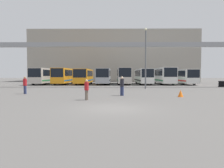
{
  "coord_description": "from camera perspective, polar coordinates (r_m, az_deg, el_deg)",
  "views": [
    {
      "loc": [
        0.05,
        -11.81,
        2.03
      ],
      "look_at": [
        -0.29,
        23.75,
        0.3
      ],
      "focal_mm": 32.0,
      "sensor_mm": 36.0,
      "label": 1
    }
  ],
  "objects": [
    {
      "name": "bus_slot_4",
      "position": [
        41.6,
        3.28,
        2.6
      ],
      "size": [
        2.49,
        12.02,
        3.3
      ],
      "color": "beige",
      "rests_on": "ground"
    },
    {
      "name": "tire_stack",
      "position": [
        36.86,
        28.87,
        0.03
      ],
      "size": [
        1.04,
        1.04,
        0.96
      ],
      "color": "black",
      "rests_on": "ground"
    },
    {
      "name": "pedestrian_mid_right",
      "position": [
        18.98,
        2.88,
        -0.43
      ],
      "size": [
        0.38,
        0.38,
        1.82
      ],
      "rotation": [
        0.0,
        0.0,
        5.7
      ],
      "color": "navy",
      "rests_on": "ground"
    },
    {
      "name": "traffic_cone",
      "position": [
        18.98,
        19.0,
        -2.54
      ],
      "size": [
        0.48,
        0.48,
        0.63
      ],
      "color": "orange",
      "rests_on": "ground"
    },
    {
      "name": "bus_slot_0",
      "position": [
        43.18,
        -18.74,
        2.4
      ],
      "size": [
        2.6,
        10.43,
        3.21
      ],
      "color": "beige",
      "rests_on": "ground"
    },
    {
      "name": "lamp_post",
      "position": [
        28.25,
        9.59,
        7.88
      ],
      "size": [
        0.36,
        0.36,
        8.39
      ],
      "color": "#595B60",
      "rests_on": "ground"
    },
    {
      "name": "ground_plane",
      "position": [
        11.99,
        0.29,
        -6.96
      ],
      "size": [
        200.0,
        200.0,
        0.0
      ],
      "primitive_type": "plane",
      "color": "#514F4C"
    },
    {
      "name": "bus_slot_1",
      "position": [
        41.84,
        -13.57,
        2.46
      ],
      "size": [
        2.5,
        10.06,
        3.21
      ],
      "color": "orange",
      "rests_on": "ground"
    },
    {
      "name": "overhead_gantry",
      "position": [
        31.83,
        0.46,
        10.06
      ],
      "size": [
        37.71,
        0.8,
        7.03
      ],
      "color": "gray",
      "rests_on": "ground"
    },
    {
      "name": "pedestrian_near_right",
      "position": [
        15.84,
        -7.28,
        -1.46
      ],
      "size": [
        0.34,
        0.34,
        1.62
      ],
      "rotation": [
        0.0,
        0.0,
        1.26
      ],
      "color": "brown",
      "rests_on": "ground"
    },
    {
      "name": "bus_slot_3",
      "position": [
        41.22,
        -2.34,
        2.49
      ],
      "size": [
        2.56,
        11.26,
        3.15
      ],
      "color": "#999EA5",
      "rests_on": "ground"
    },
    {
      "name": "building_backdrop",
      "position": [
        59.51,
        0.51,
        7.62
      ],
      "size": [
        46.38,
        12.0,
        14.1
      ],
      "color": "gray",
      "rests_on": "ground"
    },
    {
      "name": "bus_slot_6",
      "position": [
        42.08,
        14.45,
        2.54
      ],
      "size": [
        2.61,
        10.63,
        3.33
      ],
      "color": "silver",
      "rests_on": "ground"
    },
    {
      "name": "pedestrian_near_left",
      "position": [
        22.51,
        -23.61,
        -0.18
      ],
      "size": [
        0.37,
        0.37,
        1.8
      ],
      "rotation": [
        0.0,
        0.0,
        5.67
      ],
      "color": "navy",
      "rests_on": "ground"
    },
    {
      "name": "bus_slot_2",
      "position": [
        41.33,
        -8.0,
        2.39
      ],
      "size": [
        2.6,
        10.65,
        3.06
      ],
      "color": "orange",
      "rests_on": "ground"
    },
    {
      "name": "bus_slot_5",
      "position": [
        41.74,
        8.88,
        2.44
      ],
      "size": [
        2.43,
        11.51,
        3.12
      ],
      "color": "silver",
      "rests_on": "ground"
    },
    {
      "name": "bus_slot_7",
      "position": [
        43.08,
        19.75,
        2.22
      ],
      "size": [
        2.44,
        10.29,
        2.99
      ],
      "color": "silver",
      "rests_on": "ground"
    }
  ]
}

